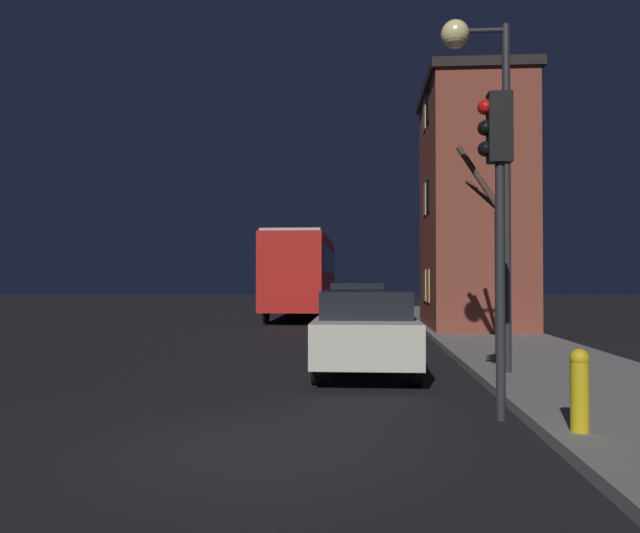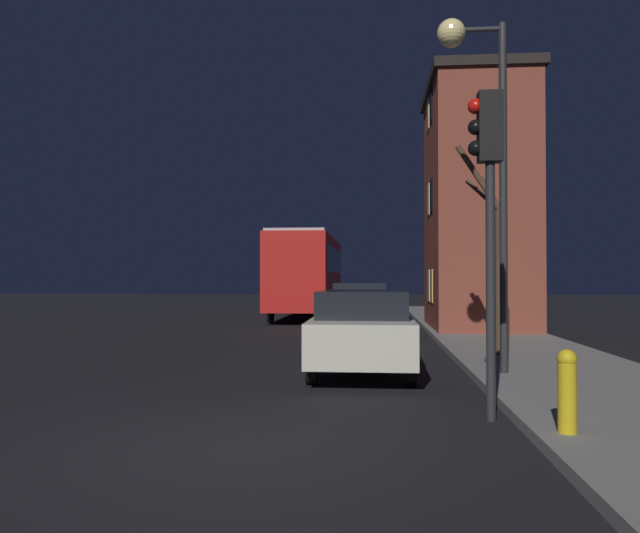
{
  "view_description": "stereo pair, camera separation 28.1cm",
  "coord_description": "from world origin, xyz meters",
  "views": [
    {
      "loc": [
        1.22,
        -6.66,
        1.82
      ],
      "look_at": [
        0.19,
        8.6,
        2.09
      ],
      "focal_mm": 35.0,
      "sensor_mm": 36.0,
      "label": 1
    },
    {
      "loc": [
        1.51,
        -6.64,
        1.82
      ],
      "look_at": [
        0.19,
        8.6,
        2.09
      ],
      "focal_mm": 35.0,
      "sensor_mm": 36.0,
      "label": 2
    }
  ],
  "objects": [
    {
      "name": "ground_plane",
      "position": [
        0.0,
        0.0,
        0.0
      ],
      "size": [
        120.0,
        120.0,
        0.0
      ],
      "primitive_type": "plane",
      "color": "black"
    },
    {
      "name": "brick_building",
      "position": [
        5.01,
        14.88,
        4.31
      ],
      "size": [
        3.38,
        5.55,
        8.32
      ],
      "color": "brown",
      "rests_on": "sidewalk"
    },
    {
      "name": "streetlamp",
      "position": [
        3.33,
        4.6,
        4.81
      ],
      "size": [
        1.22,
        0.51,
        6.31
      ],
      "color": "#28282B",
      "rests_on": "sidewalk"
    },
    {
      "name": "traffic_light",
      "position": [
        2.96,
        1.44,
        3.01
      ],
      "size": [
        0.43,
        0.24,
        4.19
      ],
      "color": "#28282B",
      "rests_on": "ground"
    },
    {
      "name": "bare_tree",
      "position": [
        4.19,
        7.32,
        2.21
      ],
      "size": [
        1.08,
        1.38,
        4.64
      ],
      "color": "#473323",
      "rests_on": "sidewalk"
    },
    {
      "name": "bus",
      "position": [
        -1.5,
        21.71,
        2.19
      ],
      "size": [
        2.47,
        10.78,
        3.69
      ],
      "color": "red",
      "rests_on": "ground"
    },
    {
      "name": "car_near_lane",
      "position": [
        1.29,
        5.31,
        0.83
      ],
      "size": [
        1.84,
        4.45,
        1.57
      ],
      "color": "beige",
      "rests_on": "ground"
    },
    {
      "name": "car_mid_lane",
      "position": [
        1.06,
        13.79,
        0.85
      ],
      "size": [
        1.86,
        4.48,
        1.64
      ],
      "color": "#B7BABF",
      "rests_on": "ground"
    },
    {
      "name": "fire_hydrant",
      "position": [
        3.59,
        0.32,
        0.61
      ],
      "size": [
        0.21,
        0.21,
        0.91
      ],
      "color": "gold",
      "rests_on": "sidewalk"
    }
  ]
}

